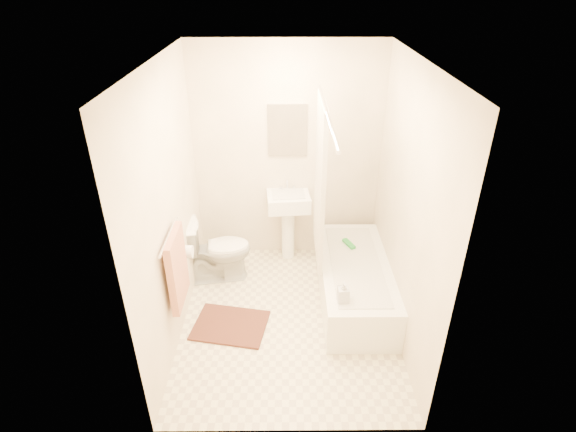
{
  "coord_description": "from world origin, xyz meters",
  "views": [
    {
      "loc": [
        -0.03,
        -3.31,
        3.0
      ],
      "look_at": [
        0.0,
        0.25,
        1.0
      ],
      "focal_mm": 28.0,
      "sensor_mm": 36.0,
      "label": 1
    }
  ],
  "objects_px": {
    "sink": "(288,224)",
    "bath_mat": "(230,325)",
    "soap_bottle": "(343,292)",
    "bathtub": "(354,281)",
    "toilet": "(217,250)"
  },
  "relations": [
    {
      "from": "sink",
      "to": "bath_mat",
      "type": "height_order",
      "value": "sink"
    },
    {
      "from": "bath_mat",
      "to": "soap_bottle",
      "type": "bearing_deg",
      "value": -8.9
    },
    {
      "from": "sink",
      "to": "bath_mat",
      "type": "xyz_separation_m",
      "value": [
        -0.56,
        -1.16,
        -0.44
      ]
    },
    {
      "from": "sink",
      "to": "soap_bottle",
      "type": "distance_m",
      "value": 1.41
    },
    {
      "from": "bath_mat",
      "to": "soap_bottle",
      "type": "xyz_separation_m",
      "value": [
        1.02,
        -0.16,
        0.52
      ]
    },
    {
      "from": "bathtub",
      "to": "soap_bottle",
      "type": "height_order",
      "value": "soap_bottle"
    },
    {
      "from": "sink",
      "to": "bath_mat",
      "type": "distance_m",
      "value": 1.36
    },
    {
      "from": "toilet",
      "to": "sink",
      "type": "bearing_deg",
      "value": -72.44
    },
    {
      "from": "sink",
      "to": "bathtub",
      "type": "xyz_separation_m",
      "value": [
        0.66,
        -0.76,
        -0.23
      ]
    },
    {
      "from": "toilet",
      "to": "bathtub",
      "type": "relative_size",
      "value": 0.47
    },
    {
      "from": "bathtub",
      "to": "bath_mat",
      "type": "relative_size",
      "value": 2.28
    },
    {
      "from": "toilet",
      "to": "soap_bottle",
      "type": "distance_m",
      "value": 1.55
    },
    {
      "from": "toilet",
      "to": "soap_bottle",
      "type": "relative_size",
      "value": 3.39
    },
    {
      "from": "toilet",
      "to": "soap_bottle",
      "type": "xyz_separation_m",
      "value": [
        1.22,
        -0.94,
        0.18
      ]
    },
    {
      "from": "toilet",
      "to": "bath_mat",
      "type": "relative_size",
      "value": 1.07
    }
  ]
}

